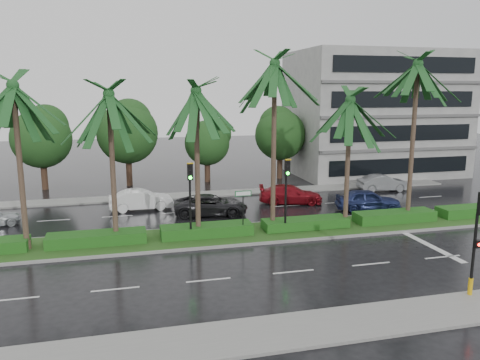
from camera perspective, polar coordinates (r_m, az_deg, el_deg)
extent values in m
plane|color=black|center=(26.69, 2.73, -7.20)|extent=(120.00, 120.00, 0.00)
cube|color=gray|center=(17.89, 12.63, -16.74)|extent=(40.00, 2.40, 0.12)
cube|color=gray|center=(37.92, -2.51, -1.65)|extent=(40.00, 2.00, 0.12)
cube|color=gray|center=(27.58, 2.13, -6.44)|extent=(36.00, 4.00, 0.14)
cube|color=#2D551C|center=(27.56, 2.13, -6.30)|extent=(35.60, 3.70, 0.02)
cube|color=#154C15|center=(26.50, -17.04, -6.79)|extent=(5.20, 1.40, 0.60)
cube|color=#154C15|center=(26.82, -4.07, -6.12)|extent=(5.20, 1.40, 0.60)
cube|color=#154C15|center=(28.42, 7.98, -5.22)|extent=(5.20, 1.40, 0.60)
cube|color=#154C15|center=(31.12, 18.30, -4.25)|extent=(5.20, 1.40, 0.60)
cube|color=#154C15|center=(34.66, 26.74, -3.36)|extent=(5.20, 1.40, 0.60)
cube|color=silver|center=(21.47, -25.96, -12.94)|extent=(2.00, 0.12, 0.01)
cube|color=silver|center=(32.67, -21.77, -4.58)|extent=(2.00, 0.12, 0.01)
cube|color=silver|center=(20.98, -14.95, -12.73)|extent=(2.00, 0.12, 0.01)
cube|color=silver|center=(32.35, -14.73, -4.30)|extent=(2.00, 0.12, 0.01)
cube|color=silver|center=(21.24, -3.86, -12.06)|extent=(2.00, 0.12, 0.01)
cube|color=silver|center=(32.52, -7.65, -3.96)|extent=(2.00, 0.12, 0.01)
cube|color=silver|center=(22.24, 6.52, -11.04)|extent=(2.00, 0.12, 0.01)
cube|color=silver|center=(33.18, -0.77, -3.56)|extent=(2.00, 0.12, 0.01)
cube|color=silver|center=(23.87, 15.69, -9.82)|extent=(2.00, 0.12, 0.01)
cube|color=silver|center=(34.29, 5.76, -3.14)|extent=(2.00, 0.12, 0.01)
cube|color=silver|center=(26.01, 23.46, -8.60)|extent=(2.00, 0.12, 0.01)
cube|color=silver|center=(35.82, 11.80, -2.71)|extent=(2.00, 0.12, 0.01)
cube|color=silver|center=(37.71, 17.28, -2.29)|extent=(2.00, 0.12, 0.01)
cube|color=silver|center=(39.92, 22.20, -1.90)|extent=(2.00, 0.12, 0.01)
cube|color=silver|center=(27.81, 21.78, -7.23)|extent=(0.40, 6.00, 0.01)
cylinder|color=#463428|center=(26.08, -25.21, 1.14)|extent=(0.28, 0.28, 8.37)
cylinder|color=#463428|center=(26.97, -24.52, -7.19)|extent=(0.40, 0.40, 0.44)
cylinder|color=#463428|center=(25.72, -15.26, 1.20)|extent=(0.28, 0.28, 7.95)
cylinder|color=#463428|center=(26.58, -14.85, -6.81)|extent=(0.40, 0.40, 0.44)
cylinder|color=#463428|center=(25.79, -5.23, 1.75)|extent=(0.28, 0.28, 8.11)
cylinder|color=#463428|center=(26.67, -5.09, -6.42)|extent=(0.40, 0.40, 0.44)
cylinder|color=#463428|center=(27.02, 4.13, 3.80)|extent=(0.28, 0.28, 9.62)
cylinder|color=#463428|center=(27.96, 4.00, -5.58)|extent=(0.40, 0.40, 0.44)
cylinder|color=#463428|center=(28.52, 12.98, 1.87)|extent=(0.28, 0.28, 7.60)
cylinder|color=#463428|center=(29.28, 12.68, -5.06)|extent=(0.40, 0.40, 0.44)
cylinder|color=#463428|center=(30.93, 20.28, 4.14)|extent=(0.28, 0.28, 9.72)
cylinder|color=#463428|center=(31.76, 19.73, -4.19)|extent=(0.40, 0.40, 0.44)
cylinder|color=black|center=(21.10, 26.58, -8.14)|extent=(0.12, 0.12, 3.40)
cylinder|color=gold|center=(21.55, 26.27, -11.54)|extent=(0.18, 0.18, 0.70)
cube|color=black|center=(20.84, 26.98, -6.96)|extent=(0.22, 0.16, 0.32)
cylinder|color=#FF0C05|center=(20.77, 27.14, -7.03)|extent=(0.12, 0.03, 0.12)
cylinder|color=black|center=(25.72, -6.07, -3.66)|extent=(0.12, 0.12, 3.40)
cube|color=black|center=(25.09, -6.11, 1.00)|extent=(0.30, 0.18, 0.90)
cube|color=gold|center=(24.90, -6.09, 2.04)|extent=(0.34, 0.12, 0.06)
cylinder|color=black|center=(24.94, -6.09, 1.64)|extent=(0.18, 0.04, 0.18)
cylinder|color=black|center=(24.99, -6.08, 0.96)|extent=(0.18, 0.04, 0.18)
cylinder|color=#0CE519|center=(25.05, -6.07, 0.29)|extent=(0.18, 0.04, 0.18)
cylinder|color=black|center=(27.00, 5.58, -2.95)|extent=(0.12, 0.12, 3.40)
cube|color=black|center=(26.40, 5.79, 1.50)|extent=(0.30, 0.18, 0.90)
cube|color=gold|center=(26.22, 5.90, 2.49)|extent=(0.34, 0.12, 0.06)
cylinder|color=black|center=(26.26, 5.88, 2.11)|extent=(0.18, 0.04, 0.18)
cylinder|color=black|center=(26.31, 5.87, 1.46)|extent=(0.18, 0.04, 0.18)
cylinder|color=#0CE519|center=(26.36, 5.85, 0.82)|extent=(0.18, 0.04, 0.18)
cylinder|color=black|center=(26.48, 0.37, -4.07)|extent=(0.06, 0.06, 2.60)
cube|color=#0C5926|center=(26.18, 0.39, -1.65)|extent=(0.95, 0.04, 0.30)
cube|color=white|center=(26.15, 0.40, -1.66)|extent=(0.85, 0.01, 0.22)
cylinder|color=#3C281B|center=(42.88, -22.75, 0.53)|extent=(0.52, 0.52, 2.41)
sphere|color=#193C16|center=(42.47, -23.05, 4.68)|extent=(4.95, 4.95, 4.95)
sphere|color=#193C16|center=(42.69, -23.09, 6.01)|extent=(3.71, 3.71, 3.71)
cylinder|color=#3C281B|center=(42.35, -13.36, 1.07)|extent=(0.52, 0.52, 2.56)
sphere|color=#193C16|center=(41.93, -13.56, 5.55)|extent=(5.26, 5.26, 5.26)
sphere|color=#193C16|center=(42.16, -13.63, 6.97)|extent=(3.95, 3.95, 3.95)
cylinder|color=#3C281B|center=(43.04, -4.00, 1.11)|extent=(0.52, 0.52, 1.99)
sphere|color=#193C16|center=(42.68, -4.04, 4.53)|extent=(4.09, 4.09, 4.09)
sphere|color=#193C16|center=(42.89, -4.13, 5.63)|extent=(3.07, 3.07, 3.07)
cylinder|color=#3C281B|center=(44.75, 4.86, 1.68)|extent=(0.52, 0.52, 2.31)
sphere|color=#193C16|center=(44.37, 4.92, 5.51)|extent=(4.76, 4.76, 4.76)
sphere|color=#193C16|center=(44.58, 4.82, 6.73)|extent=(3.57, 3.57, 3.57)
cylinder|color=#3C281B|center=(47.46, 12.89, 2.01)|extent=(0.52, 0.52, 2.38)
sphere|color=#193C16|center=(47.10, 13.05, 5.73)|extent=(4.89, 4.89, 4.89)
sphere|color=#193C16|center=(47.30, 12.93, 6.91)|extent=(3.67, 3.67, 3.67)
cube|color=gray|center=(48.86, 16.03, 7.79)|extent=(16.00, 10.00, 12.00)
imported|color=white|center=(33.56, -11.95, -2.37)|extent=(1.77, 4.47, 1.45)
imported|color=#242427|center=(31.59, -3.57, -3.05)|extent=(3.01, 5.23, 1.37)
imported|color=maroon|center=(34.93, 6.18, -1.76)|extent=(3.02, 5.00, 1.36)
imported|color=navy|center=(33.83, 15.32, -2.37)|extent=(2.75, 4.71, 1.51)
imported|color=slate|center=(40.77, 17.04, -0.34)|extent=(1.87, 4.27, 1.36)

